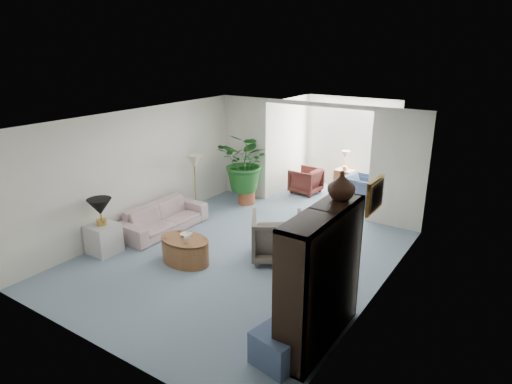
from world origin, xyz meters
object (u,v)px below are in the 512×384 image
Objects in this scene: floor_lamp at (194,161)px; coffee_bowl at (186,235)px; framed_picture at (376,196)px; sunroom_table at (344,180)px; coffee_cup at (187,240)px; cabinet_urn at (342,185)px; plant_pot at (247,197)px; wingback_chair at (277,237)px; sofa at (164,218)px; sunroom_chair_maroon at (306,181)px; entertainment_cabinet at (320,278)px; sunroom_chair_blue at (361,190)px; ottoman at (279,347)px; coffee_table at (185,250)px; side_table_dark at (320,245)px; table_lamp at (100,207)px; end_table at (104,239)px.

coffee_bowl is (1.33, -1.80, -0.78)m from floor_lamp.
sunroom_table is at bearing 116.34° from framed_picture.
coffee_cup is 3.15m from cabinet_urn.
plant_pot is (-0.97, 3.21, -0.34)m from coffee_cup.
floor_lamp is 0.39× the size of wingback_chair.
sofa is at bearing 176.51° from framed_picture.
sunroom_chair_maroon is at bearing -18.01° from sofa.
framed_picture reaches higher than entertainment_cabinet.
sunroom_chair_maroon is (-1.50, 0.00, -0.02)m from sunroom_chair_blue.
coffee_bowl reaches higher than ottoman.
wingback_chair is 2.49× the size of cabinet_urn.
sunroom_chair_blue is 1.50m from sunroom_chair_maroon.
ottoman is (2.72, -1.35, -0.01)m from coffee_table.
side_table_dark is at bearing -80.02° from sofa.
sunroom_chair_blue is (-1.42, 4.81, -1.65)m from cabinet_urn.
sunroom_table is (-1.97, 6.73, 0.06)m from ottoman.
plant_pot is (-2.10, 2.09, -0.26)m from wingback_chair.
plant_pot is at bearing -77.01° from wingback_chair.
ottoman is at bearing 28.04° from sunroom_chair_maroon.
sunroom_table is at bearing 111.31° from cabinet_urn.
coffee_cup is at bearing 14.97° from table_lamp.
table_lamp reaches higher than ottoman.
floor_lamp is at bearing 126.48° from coffee_bowl.
end_table is at bearing 0.00° from table_lamp.
entertainment_cabinet is 4.53× the size of plant_pot.
sofa is at bearing 81.57° from table_lamp.
floor_lamp is 0.90× the size of plant_pot.
coffee_cup is 2.86m from entertainment_cabinet.
entertainment_cabinet is at bearing 101.65° from wingback_chair.
coffee_bowl is at bearing -53.52° from floor_lamp.
coffee_bowl is 3.12m from plant_pot.
end_table is 3.73m from plant_pot.
cabinet_urn is at bearing -159.96° from sunroom_chair_blue.
wingback_chair is (1.13, 1.12, -0.08)m from coffee_cup.
sunroom_chair_blue is at bearing -35.36° from sofa.
entertainment_cabinet is 6.47m from sunroom_table.
floor_lamp reaches higher than sunroom_chair_maroon.
entertainment_cabinet reaches higher than floor_lamp.
side_table_dark is at bearing 145.87° from framed_picture.
table_lamp is at bearing -156.25° from coffee_bowl.
floor_lamp reaches higher than side_table_dark.
framed_picture is 0.90× the size of end_table.
floor_lamp reaches higher than ottoman.
plant_pot is at bearing 104.74° from coffee_table.
coffee_table is 2.56× the size of cabinet_urn.
floor_lamp is at bearing 154.20° from cabinet_urn.
entertainment_cabinet is 3.24× the size of sunroom_table.
entertainment_cabinet is (4.30, -2.58, -0.34)m from floor_lamp.
coffee_table is 1.48× the size of side_table_dark.
cabinet_urn is at bearing -68.69° from sunroom_table.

